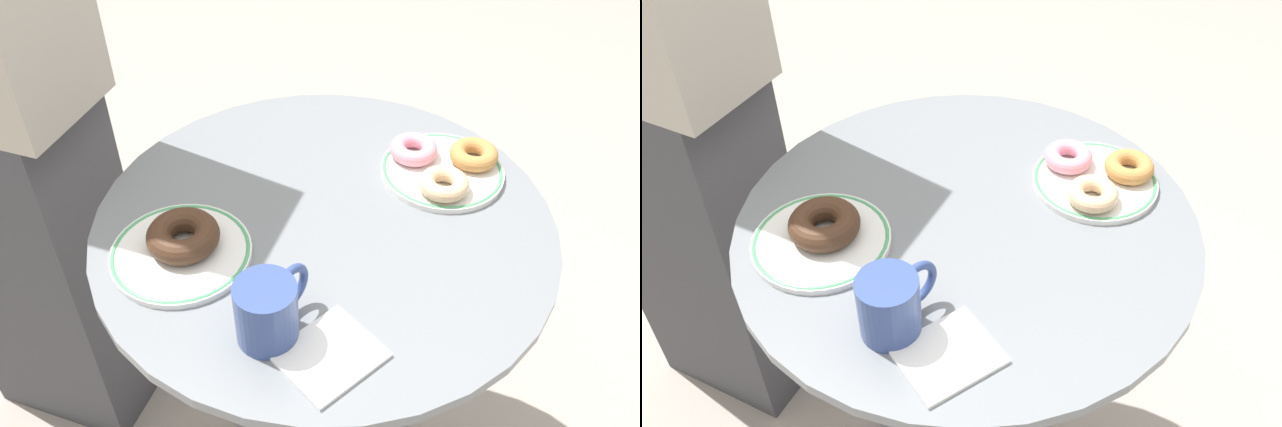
# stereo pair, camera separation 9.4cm
# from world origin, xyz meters

# --- Properties ---
(cafe_table) EXTENTS (0.71, 0.71, 0.73)m
(cafe_table) POSITION_xyz_m (0.00, 0.00, 0.48)
(cafe_table) COLOR slate
(cafe_table) RESTS_ON ground
(plate_left) EXTENTS (0.21, 0.21, 0.01)m
(plate_left) POSITION_xyz_m (-0.22, -0.01, 0.74)
(plate_left) COLOR white
(plate_left) RESTS_ON cafe_table
(plate_right) EXTENTS (0.20, 0.20, 0.01)m
(plate_right) POSITION_xyz_m (0.22, 0.05, 0.74)
(plate_right) COLOR white
(plate_right) RESTS_ON cafe_table
(donut_chocolate) EXTENTS (0.11, 0.11, 0.04)m
(donut_chocolate) POSITION_xyz_m (-0.21, -0.00, 0.76)
(donut_chocolate) COLOR #422819
(donut_chocolate) RESTS_ON plate_left
(donut_old_fashioned) EXTENTS (0.09, 0.09, 0.03)m
(donut_old_fashioned) POSITION_xyz_m (0.28, 0.05, 0.76)
(donut_old_fashioned) COLOR #BC7F42
(donut_old_fashioned) RESTS_ON plate_right
(donut_pink_frosted) EXTENTS (0.08, 0.08, 0.03)m
(donut_pink_frosted) POSITION_xyz_m (0.19, 0.09, 0.76)
(donut_pink_frosted) COLOR pink
(donut_pink_frosted) RESTS_ON plate_right
(donut_glazed) EXTENTS (0.08, 0.08, 0.03)m
(donut_glazed) POSITION_xyz_m (0.20, -0.01, 0.76)
(donut_glazed) COLOR #E0B789
(donut_glazed) RESTS_ON plate_right
(paper_napkin) EXTENTS (0.15, 0.14, 0.01)m
(paper_napkin) POSITION_xyz_m (-0.07, -0.25, 0.73)
(paper_napkin) COLOR white
(paper_napkin) RESTS_ON cafe_table
(coffee_mug) EXTENTS (0.11, 0.09, 0.09)m
(coffee_mug) POSITION_xyz_m (-0.14, -0.19, 0.78)
(coffee_mug) COLOR #334784
(coffee_mug) RESTS_ON cafe_table
(person_figure) EXTENTS (0.45, 0.41, 1.65)m
(person_figure) POSITION_xyz_m (-0.49, 0.37, 0.81)
(person_figure) COLOR #3D3D42
(person_figure) RESTS_ON ground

